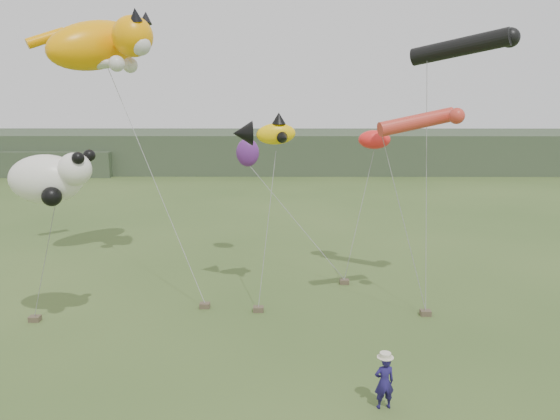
{
  "coord_description": "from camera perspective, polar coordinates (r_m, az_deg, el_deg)",
  "views": [
    {
      "loc": [
        -0.64,
        -14.44,
        8.06
      ],
      "look_at": [
        -0.74,
        3.0,
        4.33
      ],
      "focal_mm": 35.0,
      "sensor_mm": 36.0,
      "label": 1
    }
  ],
  "objects": [
    {
      "name": "misc_kites",
      "position": [
        24.66,
        2.58,
        6.62
      ],
      "size": [
        6.81,
        2.7,
        1.83
      ],
      "color": "red",
      "rests_on": "ground"
    },
    {
      "name": "cat_kite",
      "position": [
        25.48,
        -17.96,
        16.16
      ],
      "size": [
        6.01,
        4.94,
        2.84
      ],
      "color": "#FF9F01",
      "rests_on": "ground"
    },
    {
      "name": "sandbag_anchors",
      "position": [
        21.33,
        -2.39,
        -9.86
      ],
      "size": [
        14.66,
        4.33,
        0.2
      ],
      "color": "brown",
      "rests_on": "ground"
    },
    {
      "name": "panda_kite",
      "position": [
        18.98,
        -22.86,
        3.1
      ],
      "size": [
        2.79,
        1.8,
        1.73
      ],
      "color": "white",
      "rests_on": "ground"
    },
    {
      "name": "headland",
      "position": [
        59.5,
        -2.09,
        6.14
      ],
      "size": [
        90.0,
        13.0,
        4.0
      ],
      "color": "#2D3D28",
      "rests_on": "ground"
    },
    {
      "name": "tube_kites",
      "position": [
        20.57,
        17.76,
        13.84
      ],
      "size": [
        5.02,
        3.38,
        3.67
      ],
      "color": "black",
      "rests_on": "ground"
    },
    {
      "name": "ground",
      "position": [
        16.55,
        2.61,
        -17.1
      ],
      "size": [
        120.0,
        120.0,
        0.0
      ],
      "primitive_type": "plane",
      "color": "#385123",
      "rests_on": "ground"
    },
    {
      "name": "fish_kite",
      "position": [
        20.44,
        -1.71,
        8.06
      ],
      "size": [
        2.46,
        1.64,
        1.25
      ],
      "color": "yellow",
      "rests_on": "ground"
    },
    {
      "name": "festival_attendant",
      "position": [
        15.07,
        10.84,
        -17.25
      ],
      "size": [
        0.59,
        0.44,
        1.47
      ],
      "primitive_type": "imported",
      "rotation": [
        0.0,
        0.0,
        3.32
      ],
      "color": "#1E1655",
      "rests_on": "ground"
    }
  ]
}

